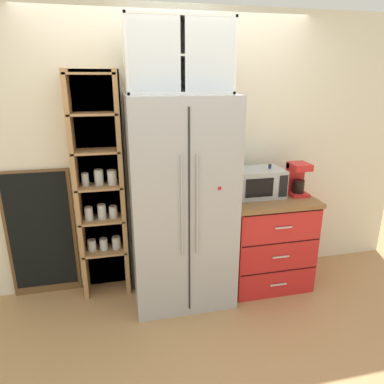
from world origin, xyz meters
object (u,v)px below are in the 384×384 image
object	(u,v)px
bottle_amber	(267,184)
refrigerator	(181,203)
bottle_cobalt	(269,182)
mug_cream	(267,190)
microwave	(259,182)
chalkboard_menu	(41,234)
mug_sage	(268,190)
coffee_maker	(297,179)

from	to	relation	value
bottle_amber	refrigerator	bearing A→B (deg)	-173.07
bottle_cobalt	bottle_amber	xyz separation A→B (m)	(0.00, 0.03, -0.03)
mug_cream	bottle_amber	world-z (taller)	bottle_amber
refrigerator	microwave	bearing A→B (deg)	6.37
bottle_amber	chalkboard_menu	bearing A→B (deg)	174.24
mug_cream	bottle_cobalt	xyz separation A→B (m)	(-0.00, -0.02, 0.09)
refrigerator	bottle_amber	bearing A→B (deg)	6.93
microwave	chalkboard_menu	world-z (taller)	chalkboard_menu
refrigerator	mug_cream	bearing A→B (deg)	6.33
refrigerator	bottle_amber	distance (m)	0.87
mug_sage	bottle_amber	distance (m)	0.06
mug_sage	chalkboard_menu	world-z (taller)	chalkboard_menu
coffee_maker	refrigerator	bearing A→B (deg)	-177.83
refrigerator	mug_cream	size ratio (longest dim) A/B	16.23
microwave	bottle_cobalt	xyz separation A→B (m)	(0.10, -0.01, 0.00)
microwave	bottle_cobalt	world-z (taller)	bottle_cobalt
refrigerator	bottle_amber	xyz separation A→B (m)	(0.86, 0.10, 0.09)
refrigerator	mug_cream	distance (m)	0.86
microwave	refrigerator	bearing A→B (deg)	-173.63
coffee_maker	chalkboard_menu	xyz separation A→B (m)	(-2.37, 0.27, -0.45)
refrigerator	bottle_cobalt	bearing A→B (deg)	5.13
mug_cream	refrigerator	bearing A→B (deg)	-173.67
microwave	coffee_maker	world-z (taller)	coffee_maker
mug_cream	bottle_cobalt	size ratio (longest dim) A/B	0.38
mug_cream	bottle_cobalt	distance (m)	0.09
coffee_maker	chalkboard_menu	world-z (taller)	coffee_maker
bottle_amber	chalkboard_menu	xyz separation A→B (m)	(-2.10, 0.21, -0.40)
chalkboard_menu	mug_cream	bearing A→B (deg)	-5.99
mug_cream	bottle_amber	size ratio (longest dim) A/B	0.46
coffee_maker	chalkboard_menu	size ratio (longest dim) A/B	0.26
mug_cream	coffee_maker	bearing A→B (deg)	-11.11
refrigerator	chalkboard_menu	world-z (taller)	refrigerator
microwave	bottle_amber	size ratio (longest dim) A/B	1.78
mug_sage	bottle_cobalt	size ratio (longest dim) A/B	0.41
microwave	chalkboard_menu	size ratio (longest dim) A/B	0.37
coffee_maker	bottle_amber	world-z (taller)	coffee_maker
microwave	chalkboard_menu	xyz separation A→B (m)	(-2.00, 0.23, -0.42)
refrigerator	bottle_cobalt	size ratio (longest dim) A/B	6.14
coffee_maker	bottle_amber	bearing A→B (deg)	167.19
microwave	bottle_cobalt	size ratio (longest dim) A/B	1.47
mug_cream	bottle_amber	distance (m)	0.06
mug_cream	chalkboard_menu	distance (m)	2.14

